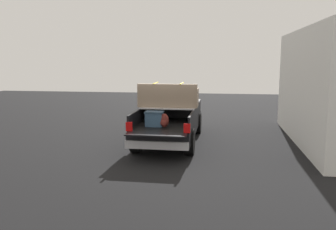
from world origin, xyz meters
TOP-DOWN VIEW (x-y plane):
  - ground_plane at (0.00, 0.00)m, footprint 40.00×40.00m
  - pickup_truck at (0.36, 0.00)m, footprint 6.05×2.08m
  - building_facade at (0.65, -4.74)m, footprint 8.07×0.36m

SIDE VIEW (x-z plane):
  - ground_plane at x=0.00m, z-range 0.00..0.00m
  - pickup_truck at x=0.36m, z-range -0.15..2.08m
  - building_facade at x=0.65m, z-range 0.00..4.12m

